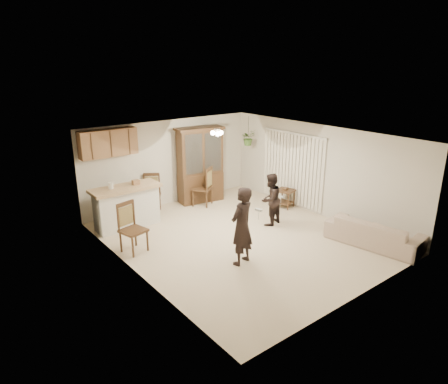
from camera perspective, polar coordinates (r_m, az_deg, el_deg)
floor at (r=9.79m, az=2.41°, el=-6.58°), size 6.50×6.50×0.00m
ceiling at (r=9.03m, az=2.63°, el=7.96°), size 5.50×6.50×0.02m
wall_back at (r=11.89m, az=-7.71°, el=4.20°), size 5.50×0.02×2.50m
wall_front at (r=7.34m, az=19.27°, el=-5.80°), size 5.50×0.02×2.50m
wall_left at (r=7.93m, az=-12.83°, el=-3.39°), size 0.02×6.50×2.50m
wall_right at (r=11.25m, az=13.26°, el=3.04°), size 0.02×6.50×2.50m
breakfast_bar at (r=10.55m, az=-13.70°, el=-2.30°), size 1.60×0.55×1.00m
bar_top at (r=10.37m, az=-13.92°, el=0.55°), size 1.75×0.70×0.08m
upper_cabinets at (r=10.74m, az=-16.21°, el=6.76°), size 1.50×0.34×0.70m
vertical_blinds at (r=11.82m, az=9.72°, el=3.25°), size 0.06×2.30×2.10m
ceiling_fixture at (r=10.09m, az=-0.99°, el=8.50°), size 0.36×0.36×0.20m
hanging_plant at (r=12.41m, az=3.47°, el=7.75°), size 0.43×0.37×0.48m
plant_cord at (r=12.36m, az=3.50°, el=9.24°), size 0.01×0.01×0.65m
sofa at (r=9.93m, az=20.69°, el=-5.15°), size 1.03×1.97×0.73m
adult at (r=8.29m, az=2.57°, el=-4.57°), size 0.75×0.59×1.80m
child at (r=10.40m, az=6.62°, el=-1.15°), size 0.74×0.63×1.35m
china_hutch at (r=12.00m, az=-3.43°, el=3.80°), size 1.50×0.76×2.26m
side_table at (r=11.82m, az=8.71°, el=-0.87°), size 0.61×0.61×0.59m
chair_bar at (r=9.23m, az=-12.74°, el=-6.46°), size 0.61×0.61×1.14m
chair_hutch_left at (r=11.45m, az=-10.24°, el=-1.42°), size 0.67×0.67×1.10m
chair_hutch_right at (r=11.86m, az=-3.10°, el=-0.34°), size 0.72×0.72×1.17m
controller_adult at (r=7.94m, az=4.97°, el=-2.57°), size 0.08×0.15×0.05m
controller_child at (r=10.18m, az=8.15°, el=-0.62°), size 0.06×0.12×0.04m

